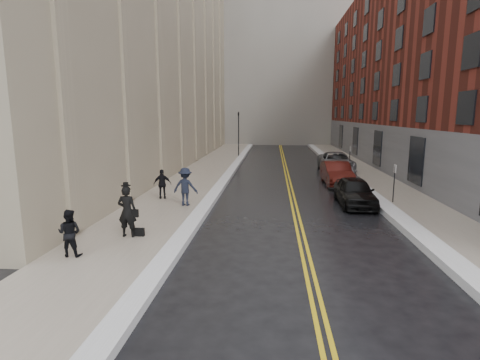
% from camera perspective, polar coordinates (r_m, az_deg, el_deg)
% --- Properties ---
extents(ground, '(160.00, 160.00, 0.00)m').
position_cam_1_polar(ground, '(13.62, -0.76, -11.10)').
color(ground, black).
rests_on(ground, ground).
extents(sidewalk_left, '(4.00, 64.00, 0.15)m').
position_cam_1_polar(sidewalk_left, '(29.61, -6.34, 0.54)').
color(sidewalk_left, gray).
rests_on(sidewalk_left, ground).
extents(sidewalk_right, '(3.00, 64.00, 0.15)m').
position_cam_1_polar(sidewalk_right, '(30.05, 19.79, 0.14)').
color(sidewalk_right, gray).
rests_on(sidewalk_right, ground).
extents(lane_stripe_a, '(0.12, 64.00, 0.01)m').
position_cam_1_polar(lane_stripe_a, '(29.08, 7.08, 0.21)').
color(lane_stripe_a, gold).
rests_on(lane_stripe_a, ground).
extents(lane_stripe_b, '(0.12, 64.00, 0.01)m').
position_cam_1_polar(lane_stripe_b, '(29.09, 7.55, 0.20)').
color(lane_stripe_b, gold).
rests_on(lane_stripe_b, ground).
extents(snow_ridge_left, '(0.70, 60.80, 0.26)m').
position_cam_1_polar(snow_ridge_left, '(29.24, -1.92, 0.58)').
color(snow_ridge_left, white).
rests_on(snow_ridge_left, ground).
extents(snow_ridge_right, '(0.85, 60.80, 0.30)m').
position_cam_1_polar(snow_ridge_right, '(29.62, 16.34, 0.34)').
color(snow_ridge_right, white).
rests_on(snow_ridge_right, ground).
extents(building_right, '(14.00, 50.00, 18.00)m').
position_cam_1_polar(building_right, '(39.37, 30.36, 14.63)').
color(building_right, maroon).
rests_on(building_right, ground).
extents(tower_far_right, '(22.00, 18.00, 44.00)m').
position_cam_1_polar(tower_far_right, '(81.48, 14.93, 21.77)').
color(tower_far_right, slate).
rests_on(tower_far_right, ground).
extents(traffic_signal, '(0.18, 0.15, 5.20)m').
position_cam_1_polar(traffic_signal, '(42.86, -0.22, 7.54)').
color(traffic_signal, black).
rests_on(traffic_signal, ground).
extents(parking_sign_near, '(0.06, 0.35, 2.23)m').
position_cam_1_polar(parking_sign_near, '(21.96, 22.45, -0.07)').
color(parking_sign_near, black).
rests_on(parking_sign_near, ground).
extents(parking_sign_far, '(0.06, 0.35, 2.23)m').
position_cam_1_polar(parking_sign_far, '(33.49, 16.38, 3.50)').
color(parking_sign_far, black).
rests_on(parking_sign_far, ground).
extents(car_black, '(1.81, 4.47, 1.52)m').
position_cam_1_polar(car_black, '(21.22, 17.08, -1.72)').
color(car_black, black).
rests_on(car_black, ground).
extents(car_maroon, '(1.79, 4.92, 1.61)m').
position_cam_1_polar(car_maroon, '(27.25, 14.48, 1.02)').
color(car_maroon, '#42100B').
rests_on(car_maroon, ground).
extents(car_silver_near, '(2.33, 5.30, 1.51)m').
position_cam_1_polar(car_silver_near, '(27.45, 15.03, 0.95)').
color(car_silver_near, '#929399').
rests_on(car_silver_near, ground).
extents(car_silver_far, '(2.85, 5.97, 1.64)m').
position_cam_1_polar(car_silver_far, '(33.66, 14.40, 2.70)').
color(car_silver_far, gray).
rests_on(car_silver_far, ground).
extents(pedestrian_main, '(0.76, 0.51, 2.04)m').
position_cam_1_polar(pedestrian_main, '(15.25, -16.82, -4.60)').
color(pedestrian_main, black).
rests_on(pedestrian_main, sidewalk_left).
extents(pedestrian_a, '(0.80, 0.63, 1.62)m').
position_cam_1_polar(pedestrian_a, '(13.96, -24.55, -7.33)').
color(pedestrian_a, black).
rests_on(pedestrian_a, sidewalk_left).
extents(pedestrian_b, '(1.36, 0.87, 2.01)m').
position_cam_1_polar(pedestrian_b, '(19.84, -8.32, -1.01)').
color(pedestrian_b, black).
rests_on(pedestrian_b, sidewalk_left).
extents(pedestrian_c, '(1.06, 0.64, 1.68)m').
position_cam_1_polar(pedestrian_c, '(21.69, -11.74, -0.61)').
color(pedestrian_c, black).
rests_on(pedestrian_c, sidewalk_left).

